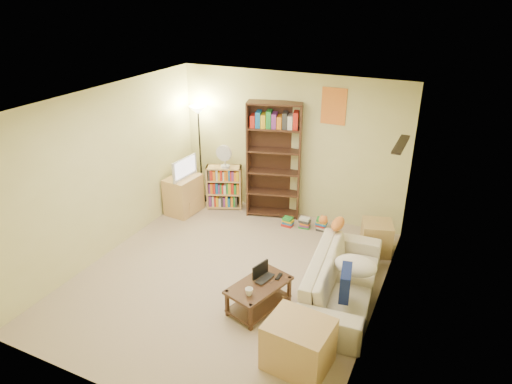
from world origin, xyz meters
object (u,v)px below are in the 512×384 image
Objects in this scene: desk_fan at (224,155)px; tall_bookshelf at (274,158)px; end_cabinet at (298,344)px; sofa at (342,279)px; television at (182,167)px; tabby_cat at (335,223)px; laptop at (267,280)px; tv_stand at (184,195)px; short_bookshelf at (224,187)px; side_table at (376,237)px; mug at (249,292)px; floor_lamp at (199,126)px; coffee_table at (259,293)px.

tall_bookshelf is at bearing 10.90° from desk_fan.
tall_bookshelf reaches higher than end_cabinet.
sofa is 3.27× the size of television.
desk_fan is (-2.29, 0.92, 0.36)m from tabby_cat.
end_cabinet is (0.71, -0.78, -0.10)m from laptop.
television is at bearing 0.00° from tv_stand.
short_bookshelf is 0.64m from desk_fan.
laptop is at bearing -117.82° from side_table.
laptop is 0.49× the size of end_cabinet.
desk_fan is at bearing 38.71° from tv_stand.
tall_bookshelf is 4.80× the size of desk_fan.
tv_stand reaches higher than mug.
short_bookshelf is 0.44× the size of floor_lamp.
floor_lamp is (-3.23, 1.85, 1.15)m from sofa.
tall_bookshelf is 3.65m from end_cabinet.
mug is at bearing 179.06° from laptop.
short_bookshelf reaches higher than tv_stand.
side_table is 0.75× the size of end_cabinet.
laptop is 2.93m from desk_fan.
mug is (-0.02, -0.25, 0.19)m from coffee_table.
end_cabinet is at bearing -77.98° from tall_bookshelf.
end_cabinet is at bearing -71.63° from short_bookshelf.
desk_fan is 3.98m from end_cabinet.
television is at bearing 140.62° from end_cabinet.
tabby_cat is at bearing 70.85° from mug.
desk_fan reaches higher than mug.
tall_bookshelf is at bearing 26.20° from tv_stand.
television is at bearing 137.54° from mug.
tv_stand is at bearing -146.05° from desk_fan.
side_table is (0.50, 0.59, -0.42)m from tabby_cat.
tv_stand is at bearing -163.16° from short_bookshelf.
sofa is at bearing -106.42° from television.
end_cabinet is (0.22, -2.07, -0.40)m from tabby_cat.
mug is 0.17× the size of short_bookshelf.
side_table is at bearing -6.80° from desk_fan.
desk_fan is (-2.63, 1.68, 0.74)m from sofa.
sofa is 3.14× the size of end_cabinet.
desk_fan is at bearing 51.90° from laptop.
end_cabinet is at bearing -45.42° from floor_lamp.
side_table is (1.06, 1.98, 0.02)m from coffee_table.
television is (-3.25, 1.26, 0.56)m from sofa.
side_table is (1.08, 2.23, -0.16)m from mug.
coffee_table is 0.51× the size of floor_lamp.
desk_fan is at bearing 52.14° from sofa.
tv_stand is 1.26m from floor_lamp.
tv_stand is (-2.92, 0.50, -0.34)m from tabby_cat.
floor_lamp is at bearing 145.48° from short_bookshelf.
floor_lamp is at bearing 54.93° from sofa.
television is 1.52× the size of desk_fan.
sofa reaches higher than end_cabinet.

